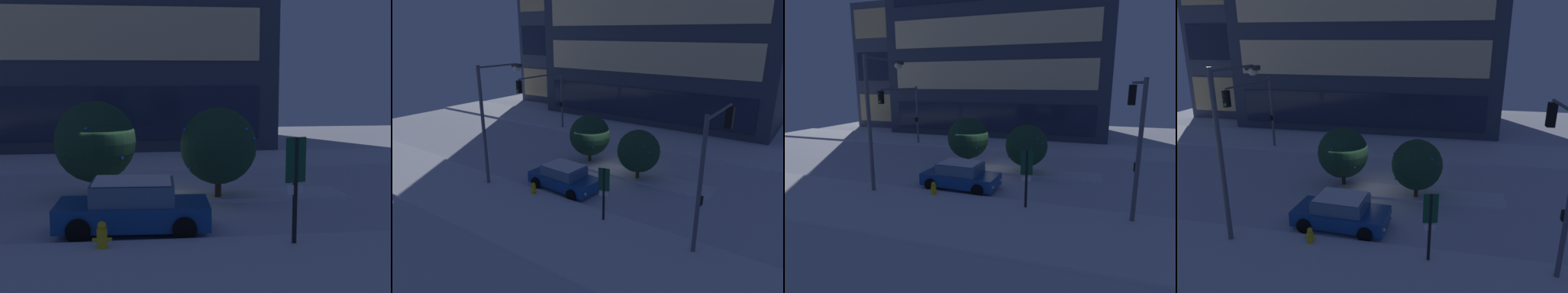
% 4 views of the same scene
% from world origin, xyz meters
% --- Properties ---
extents(ground, '(52.00, 52.00, 0.00)m').
position_xyz_m(ground, '(0.00, 0.00, 0.00)').
color(ground, silver).
extents(curb_strip_near, '(52.00, 5.20, 0.14)m').
position_xyz_m(curb_strip_near, '(0.00, -8.17, 0.07)').
color(curb_strip_near, silver).
rests_on(curb_strip_near, ground).
extents(curb_strip_far, '(52.00, 5.20, 0.14)m').
position_xyz_m(curb_strip_far, '(0.00, 8.17, 0.07)').
color(curb_strip_far, silver).
rests_on(curb_strip_far, ground).
extents(median_strip, '(9.00, 1.80, 0.14)m').
position_xyz_m(median_strip, '(3.50, -0.28, 0.07)').
color(median_strip, silver).
rests_on(median_strip, ground).
extents(car_near, '(4.41, 2.33, 1.49)m').
position_xyz_m(car_near, '(0.39, -4.35, 0.71)').
color(car_near, '#19478C').
rests_on(car_near, ground).
extents(fire_hydrant, '(0.48, 0.26, 0.82)m').
position_xyz_m(fire_hydrant, '(-0.40, -6.15, 0.40)').
color(fire_hydrant, gold).
rests_on(fire_hydrant, ground).
extents(parking_info_sign, '(0.55, 0.20, 2.84)m').
position_xyz_m(parking_info_sign, '(4.42, -6.32, 1.81)').
color(parking_info_sign, black).
rests_on(parking_info_sign, ground).
extents(decorated_tree_median, '(2.65, 2.68, 3.26)m').
position_xyz_m(decorated_tree_median, '(3.40, -0.71, 1.93)').
color(decorated_tree_median, '#473323').
rests_on(decorated_tree_median, ground).
extents(decorated_tree_left_of_median, '(2.86, 2.86, 3.47)m').
position_xyz_m(decorated_tree_left_of_median, '(-0.84, 0.13, 2.04)').
color(decorated_tree_left_of_median, '#473323').
rests_on(decorated_tree_left_of_median, ground).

